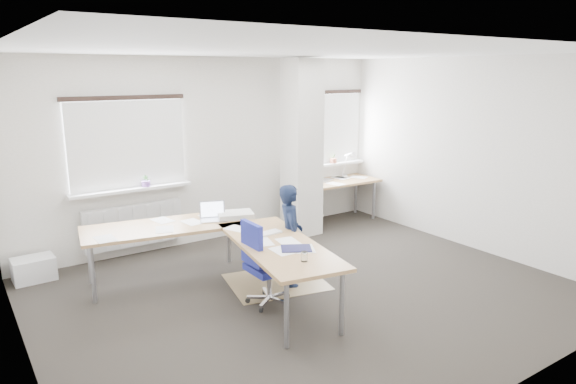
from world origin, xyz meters
TOP-DOWN VIEW (x-y plane):
  - ground at (0.00, 0.00)m, footprint 6.00×6.00m
  - room_shell at (0.18, 0.45)m, footprint 6.04×5.04m
  - floor_mat at (-0.15, 0.47)m, footprint 1.34×1.20m
  - white_crate at (-2.66, 2.25)m, footprint 0.50×0.36m
  - desk_main at (-0.82, 0.60)m, footprint 2.40×2.98m
  - desk_side at (2.26, 2.16)m, footprint 1.42×0.74m
  - task_chair at (-0.59, -0.00)m, footprint 0.54×0.53m
  - person at (-0.03, 0.34)m, footprint 0.46×0.54m

SIDE VIEW (x-z plane):
  - ground at x=0.00m, z-range 0.00..0.00m
  - floor_mat at x=-0.15m, z-range 0.00..0.01m
  - white_crate at x=-2.66m, z-range 0.00..0.30m
  - task_chair at x=-0.59m, z-range -0.22..0.78m
  - person at x=-0.03m, z-range 0.00..1.26m
  - desk_side at x=2.26m, z-range 0.08..1.29m
  - desk_main at x=-0.82m, z-range 0.21..1.17m
  - room_shell at x=0.18m, z-range 0.34..3.16m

